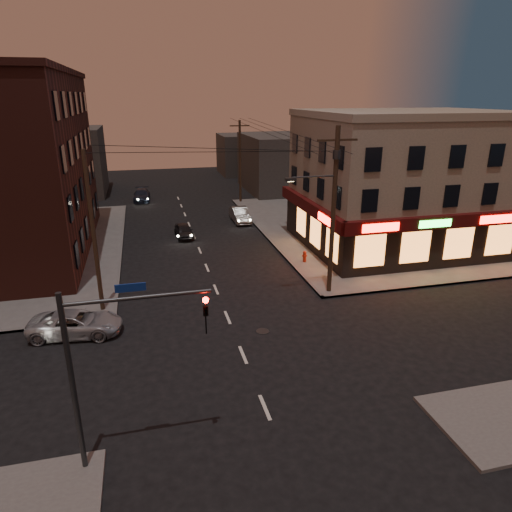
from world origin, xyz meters
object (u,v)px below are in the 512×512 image
object	(u,v)px
sedan_mid	(240,215)
fire_hydrant	(305,256)
sedan_far	(142,195)
sedan_near	(184,231)
suv_cross	(76,324)

from	to	relation	value
sedan_mid	fire_hydrant	size ratio (longest dim) A/B	5.06
sedan_mid	fire_hydrant	world-z (taller)	sedan_mid
sedan_far	fire_hydrant	bearing A→B (deg)	-62.59
sedan_mid	sedan_far	xyz separation A→B (m)	(-9.20, 11.89, -0.05)
sedan_near	fire_hydrant	xyz separation A→B (m)	(7.95, -8.74, 0.01)
sedan_mid	sedan_near	bearing A→B (deg)	-146.22
suv_cross	sedan_far	distance (m)	31.93
sedan_near	sedan_far	world-z (taller)	sedan_far
suv_cross	sedan_mid	size ratio (longest dim) A/B	1.09
sedan_far	fire_hydrant	xyz separation A→B (m)	(11.31, -24.60, -0.04)
sedan_near	sedan_far	size ratio (longest dim) A/B	0.77
sedan_near	sedan_mid	world-z (taller)	sedan_mid
sedan_far	fire_hydrant	world-z (taller)	sedan_far
suv_cross	sedan_near	bearing A→B (deg)	-16.44
sedan_far	fire_hydrant	size ratio (longest dim) A/B	5.36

